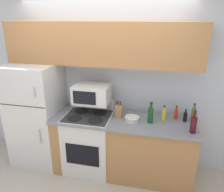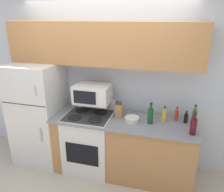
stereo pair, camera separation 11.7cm
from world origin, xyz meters
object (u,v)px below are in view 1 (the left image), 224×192
at_px(bowl, 132,119).
at_px(bottle_cooking_spray, 164,115).
at_px(bottle_hot_sauce, 176,114).
at_px(bottle_olive_oil, 193,114).
at_px(bottle_wine_green, 151,115).
at_px(microwave, 92,94).
at_px(knife_block, 119,111).
at_px(bottle_soy_sauce, 185,117).
at_px(bottle_wine_red, 194,124).
at_px(refrigerator, 37,115).
at_px(stove, 89,141).

xyz_separation_m(bowl, bottle_cooking_spray, (0.42, 0.13, 0.05)).
bearing_deg(bowl, bottle_hot_sauce, 19.66).
xyz_separation_m(bottle_olive_oil, bottle_wine_green, (-0.58, -0.19, 0.02)).
height_order(bottle_olive_oil, bottle_hot_sauce, bottle_olive_oil).
distance_m(microwave, bottle_hot_sauce, 1.24).
xyz_separation_m(knife_block, bottle_hot_sauce, (0.80, 0.11, -0.02)).
xyz_separation_m(bottle_soy_sauce, bottle_wine_red, (0.07, -0.30, 0.05)).
relative_size(refrigerator, bottle_wine_green, 5.41).
xyz_separation_m(bowl, bottle_soy_sauce, (0.72, 0.16, 0.03)).
relative_size(stove, bottle_olive_oil, 4.13).
height_order(refrigerator, microwave, refrigerator).
relative_size(stove, microwave, 2.08).
distance_m(bottle_soy_sauce, bottle_wine_red, 0.32).
distance_m(bottle_cooking_spray, bottle_wine_red, 0.45).
distance_m(bowl, bottle_soy_sauce, 0.73).
distance_m(microwave, bottle_soy_sauce, 1.36).
bearing_deg(microwave, refrigerator, -175.88).
bearing_deg(bottle_wine_red, bowl, 169.50).
xyz_separation_m(knife_block, bottle_soy_sauce, (0.93, 0.06, -0.03)).
xyz_separation_m(refrigerator, bottle_cooking_spray, (1.95, 0.06, 0.18)).
bearing_deg(bottle_hot_sauce, bottle_wine_green, -150.42).
xyz_separation_m(bottle_cooking_spray, bottle_soy_sauce, (0.29, 0.03, -0.02)).
bearing_deg(bowl, bottle_olive_oil, 13.72).
xyz_separation_m(bowl, bottle_olive_oil, (0.83, 0.20, 0.07)).
bearing_deg(bottle_wine_red, microwave, 168.82).
bearing_deg(bottle_wine_green, refrigerator, 178.32).
bearing_deg(bottle_soy_sauce, bowl, -167.43).
bearing_deg(microwave, bowl, -12.04).
bearing_deg(microwave, bottle_hot_sauce, 3.74).
bearing_deg(bottle_soy_sauce, bottle_olive_oil, 20.92).
height_order(stove, knife_block, knife_block).
bearing_deg(bottle_soy_sauce, bottle_wine_green, -162.90).
height_order(refrigerator, bottle_olive_oil, refrigerator).
bearing_deg(bottle_wine_green, bottle_olive_oil, 17.83).
bearing_deg(bottle_soy_sauce, microwave, -178.84).
xyz_separation_m(refrigerator, knife_block, (1.32, 0.03, 0.19)).
xyz_separation_m(stove, bottle_wine_green, (0.90, -0.01, 0.55)).
xyz_separation_m(microwave, knife_block, (0.41, -0.03, -0.21)).
relative_size(refrigerator, bowl, 7.95).
bearing_deg(bottle_wine_green, microwave, 172.32).
bearing_deg(bottle_cooking_spray, bottle_olive_oil, 10.55).
height_order(knife_block, bottle_wine_green, bottle_wine_green).
bearing_deg(bottle_cooking_spray, bottle_wine_red, -37.14).
relative_size(refrigerator, stove, 1.51).
xyz_separation_m(bottle_olive_oil, bottle_soy_sauce, (-0.11, -0.04, -0.03)).
xyz_separation_m(refrigerator, bottle_wine_red, (2.31, -0.21, 0.21)).
bearing_deg(bottle_wine_red, knife_block, 166.19).
relative_size(bottle_cooking_spray, bottle_hot_sauce, 1.10).
distance_m(bottle_wine_green, bottle_hot_sauce, 0.40).
bearing_deg(bottle_olive_oil, bottle_hot_sauce, 177.42).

